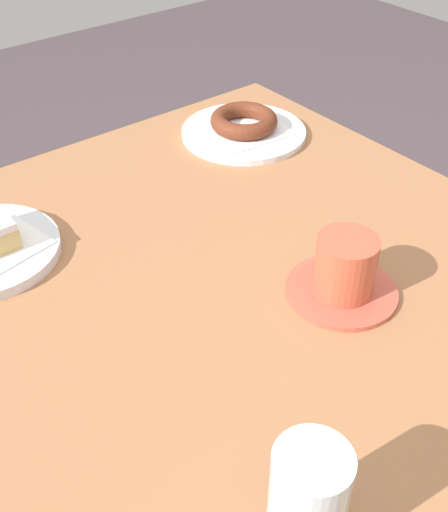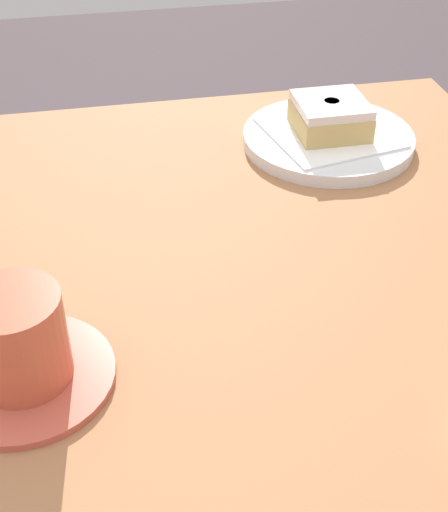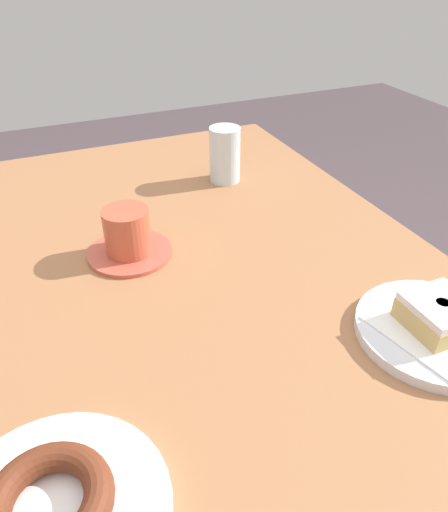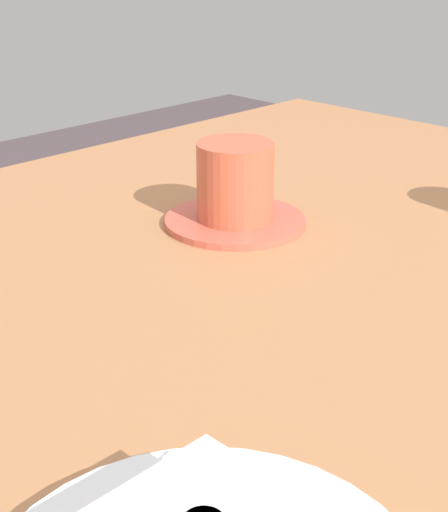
{
  "view_description": "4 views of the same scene",
  "coord_description": "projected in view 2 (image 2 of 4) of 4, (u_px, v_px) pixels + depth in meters",
  "views": [
    {
      "loc": [
        0.42,
        -0.42,
        1.27
      ],
      "look_at": [
        -0.09,
        -0.02,
        0.76
      ],
      "focal_mm": 45.15,
      "sensor_mm": 36.0,
      "label": 1
    },
    {
      "loc": [
        -0.05,
        0.5,
        1.15
      ],
      "look_at": [
        -0.15,
        0.01,
        0.77
      ],
      "focal_mm": 50.68,
      "sensor_mm": 36.0,
      "label": 2
    },
    {
      "loc": [
        -0.65,
        0.19,
        1.18
      ],
      "look_at": [
        -0.11,
        -0.04,
        0.78
      ],
      "focal_mm": 33.54,
      "sensor_mm": 36.0,
      "label": 3
    },
    {
      "loc": [
        -0.49,
        -0.43,
        1.01
      ],
      "look_at": [
        -0.08,
        -0.01,
        0.75
      ],
      "focal_mm": 53.94,
      "sensor_mm": 36.0,
      "label": 4
    }
  ],
  "objects": [
    {
      "name": "plate_glazed_square",
      "position": [
        328.0,
        139.0,
        0.88
      ],
      "size": [
        0.21,
        0.21,
        0.02
      ],
      "primitive_type": "cylinder",
      "color": "silver",
      "rests_on": "table"
    },
    {
      "name": "napkin_glazed_square",
      "position": [
        329.0,
        132.0,
        0.87
      ],
      "size": [
        0.17,
        0.17,
        0.0
      ],
      "primitive_type": "cube",
      "rotation": [
        0.0,
        0.0,
        0.2
      ],
      "color": "white",
      "rests_on": "plate_glazed_square"
    },
    {
      "name": "donut_glazed_square",
      "position": [
        330.0,
        116.0,
        0.86
      ],
      "size": [
        0.08,
        0.08,
        0.04
      ],
      "color": "tan",
      "rests_on": "napkin_glazed_square"
    },
    {
      "name": "table",
      "position": [
        74.0,
        387.0,
        0.69
      ],
      "size": [
        1.07,
        0.83,
        0.73
      ],
      "color": "#9F6842",
      "rests_on": "ground_plane"
    },
    {
      "name": "coffee_cup",
      "position": [
        19.0,
        346.0,
        0.55
      ],
      "size": [
        0.14,
        0.14,
        0.08
      ],
      "color": "#C55542",
      "rests_on": "table"
    }
  ]
}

